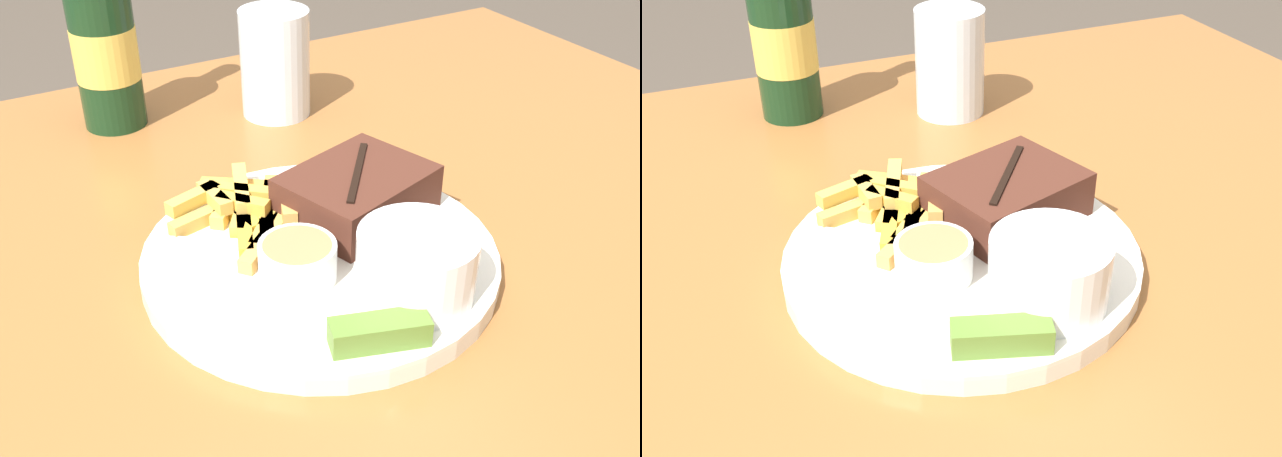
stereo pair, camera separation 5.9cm
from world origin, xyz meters
TOP-DOWN VIEW (x-y plane):
  - dining_table at (0.00, 0.00)m, footprint 1.14×0.95m
  - dinner_plate at (0.00, 0.00)m, footprint 0.28×0.28m
  - steak_portion at (0.05, 0.03)m, footprint 0.14×0.12m
  - fries_pile at (-0.03, 0.07)m, footprint 0.12×0.14m
  - coleslaw_cup at (0.03, -0.08)m, footprint 0.09×0.09m
  - dipping_sauce_cup at (-0.03, -0.02)m, footprint 0.06×0.06m
  - pickle_spear at (-0.02, -0.12)m, footprint 0.07×0.04m
  - fork_utensil at (-0.06, 0.04)m, footprint 0.12×0.08m
  - beer_bottle at (-0.06, 0.35)m, footprint 0.07×0.07m
  - drinking_glass at (0.11, 0.28)m, footprint 0.08×0.08m

SIDE VIEW (x-z plane):
  - dining_table at x=0.00m, z-range 0.28..1.01m
  - dinner_plate at x=0.00m, z-range 0.74..0.75m
  - fork_utensil at x=-0.06m, z-range 0.75..0.76m
  - pickle_spear at x=-0.02m, z-range 0.75..0.77m
  - fries_pile at x=-0.03m, z-range 0.75..0.77m
  - dipping_sauce_cup at x=-0.03m, z-range 0.75..0.79m
  - steak_portion at x=0.05m, z-range 0.75..0.79m
  - coleslaw_cup at x=0.03m, z-range 0.76..0.81m
  - drinking_glass at x=0.11m, z-range 0.74..0.85m
  - beer_bottle at x=-0.06m, z-range 0.70..0.94m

